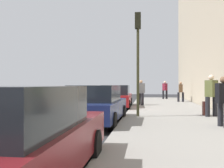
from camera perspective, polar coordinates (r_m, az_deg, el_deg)
name	(u,v)px	position (r m, az deg, el deg)	size (l,w,h in m)	color
ground_plane	(112,111)	(15.02, -0.08, -6.04)	(56.00, 56.00, 0.00)	#28282B
sidewalk	(170,111)	(14.94, 12.63, -5.78)	(28.00, 4.60, 0.15)	gray
lane_stripe_centre	(58,111)	(15.78, -11.73, -5.74)	(28.00, 0.14, 0.01)	gold
parked_car_maroon	(16,139)	(4.02, -20.43, -11.24)	(4.80, 1.95, 1.51)	black
parked_car_navy	(97,105)	(10.04, -3.41, -4.60)	(4.61, 1.98, 1.51)	black
parked_car_red	(116,97)	(16.55, 0.95, -2.86)	(4.79, 2.00, 1.51)	black
pedestrian_olive_coat	(211,94)	(12.13, 21.00, -2.11)	(0.58, 0.55, 1.82)	black
pedestrian_brown_coat	(181,91)	(21.85, 14.88, -1.51)	(0.45, 0.54, 1.64)	black
pedestrian_black_coat	(223,100)	(9.25, 23.31, -3.27)	(0.53, 0.50, 1.65)	black
pedestrian_burgundy_coat	(165,89)	(26.11, 11.56, -1.15)	(0.56, 0.54, 1.76)	black
pedestrian_grey_coat	(141,92)	(17.93, 6.40, -1.69)	(0.50, 0.54, 1.71)	black
traffic_light_pole	(138,47)	(11.53, 5.72, 8.18)	(0.35, 0.26, 4.54)	#2D2D19
rolling_suitcase	(205,108)	(12.51, 19.87, -5.07)	(0.34, 0.22, 0.98)	#471E19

